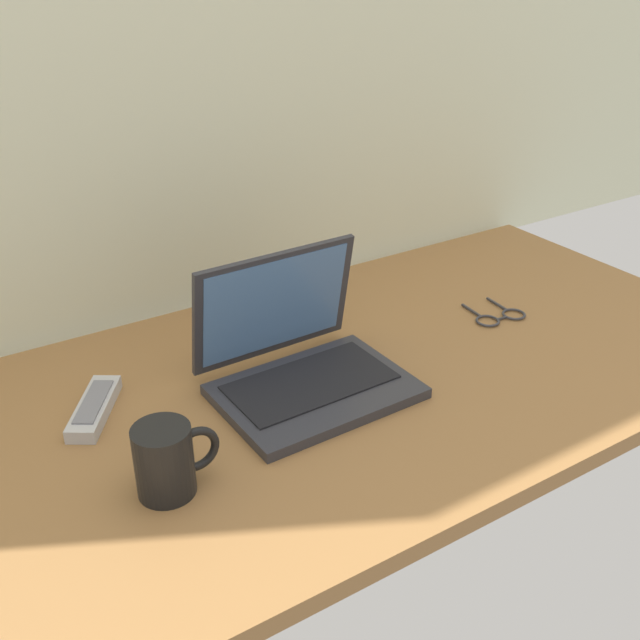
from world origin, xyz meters
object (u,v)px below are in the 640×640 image
Objects in this scene: coffee_mug at (167,459)px; remote_control_near at (94,408)px; eyeglasses at (499,317)px; laptop at (301,360)px.

remote_control_near is at bearing 97.24° from coffee_mug.
coffee_mug is 1.05× the size of eyeglasses.
laptop reaches higher than eyeglasses.
remote_control_near is (-0.03, 0.23, -0.04)m from coffee_mug.
laptop is 0.34m from remote_control_near.
remote_control_near reaches higher than eyeglasses.
laptop is at bearing 179.28° from eyeglasses.
laptop is 2.74× the size of eyeglasses.
remote_control_near is (-0.32, 0.10, -0.03)m from laptop.
remote_control_near is 1.39× the size of eyeglasses.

